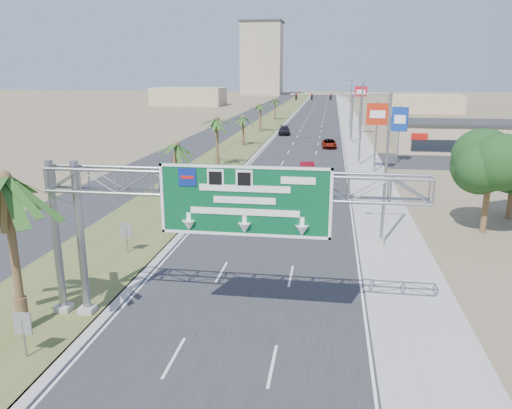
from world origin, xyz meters
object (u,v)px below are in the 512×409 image
object	(u,v)px
pole_sign_red_near	(377,118)
car_left_lane	(254,205)
car_far	(284,131)
signal_mast	(339,113)
store_building	(456,137)
car_mid_lane	(307,169)
sign_gantry	(210,196)
pole_sign_red_far	(361,96)
car_right_lane	(329,144)
pole_sign_blue	(400,121)
palm_near	(4,179)

from	to	relation	value
pole_sign_red_near	car_left_lane	bearing A→B (deg)	-120.06
car_left_lane	car_far	xyz separation A→B (m)	(-2.56, 53.07, 0.04)
signal_mast	store_building	world-z (taller)	signal_mast
car_mid_lane	pole_sign_red_near	world-z (taller)	pole_sign_red_near
sign_gantry	pole_sign_red_near	bearing A→B (deg)	75.00
pole_sign_red_far	signal_mast	bearing A→B (deg)	-109.12
store_building	car_mid_lane	xyz separation A→B (m)	(-20.50, -21.62, -1.25)
signal_mast	car_right_lane	world-z (taller)	signal_mast
car_right_lane	car_far	world-z (taller)	car_far
signal_mast	car_far	world-z (taller)	signal_mast
signal_mast	pole_sign_blue	world-z (taller)	signal_mast
palm_near	car_mid_lane	size ratio (longest dim) A/B	1.83
pole_sign_blue	store_building	bearing A→B (deg)	50.70
sign_gantry	store_building	size ratio (longest dim) A/B	0.93
pole_sign_red_far	car_left_lane	bearing A→B (deg)	-101.40
car_left_lane	pole_sign_blue	world-z (taller)	pole_sign_blue
palm_near	signal_mast	bearing A→B (deg)	77.34
sign_gantry	car_right_lane	xyz separation A→B (m)	(4.82, 56.20, -5.42)
palm_near	car_right_lane	bearing A→B (deg)	77.44
car_left_lane	sign_gantry	bearing A→B (deg)	-92.67
car_right_lane	signal_mast	bearing A→B (deg)	73.02
car_right_lane	palm_near	bearing A→B (deg)	-105.89
palm_near	car_left_lane	size ratio (longest dim) A/B	2.02
car_left_lane	car_right_lane	size ratio (longest dim) A/B	0.91
car_mid_lane	car_right_lane	size ratio (longest dim) A/B	1.00
car_far	car_right_lane	bearing A→B (deg)	-65.95
palm_near	signal_mast	xyz separation A→B (m)	(14.37, 63.97, -2.08)
car_mid_lane	pole_sign_red_near	distance (m)	9.79
sign_gantry	pole_sign_blue	xyz separation A→B (m)	(13.39, 44.26, -0.81)
car_right_lane	pole_sign_red_far	bearing A→B (deg)	69.41
store_building	pole_sign_red_near	xyz separation A→B (m)	(-13.00, -18.53, 4.23)
car_far	pole_sign_blue	distance (m)	32.46
palm_near	car_far	size ratio (longest dim) A/B	1.62
sign_gantry	car_left_lane	size ratio (longest dim) A/B	4.05
car_right_lane	car_far	bearing A→B (deg)	115.02
pole_sign_blue	car_far	bearing A→B (deg)	121.69
car_left_lane	pole_sign_red_near	size ratio (longest dim) A/B	0.52
palm_near	pole_sign_blue	bearing A→B (deg)	65.01
car_right_lane	car_far	distance (m)	17.51
signal_mast	car_mid_lane	xyz separation A→B (m)	(-3.67, -27.60, -4.10)
pole_sign_red_near	store_building	bearing A→B (deg)	54.95
pole_sign_red_near	pole_sign_blue	size ratio (longest dim) A/B	1.11
car_right_lane	pole_sign_blue	size ratio (longest dim) A/B	0.63
car_mid_lane	pole_sign_red_far	distance (m)	39.86
pole_sign_red_far	pole_sign_blue	bearing A→B (deg)	-83.41
sign_gantry	pole_sign_red_far	size ratio (longest dim) A/B	1.88
car_left_lane	pole_sign_red_near	world-z (taller)	pole_sign_red_near
sign_gantry	pole_sign_blue	distance (m)	46.25
signal_mast	car_right_lane	distance (m)	7.34
palm_near	store_building	bearing A→B (deg)	61.72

